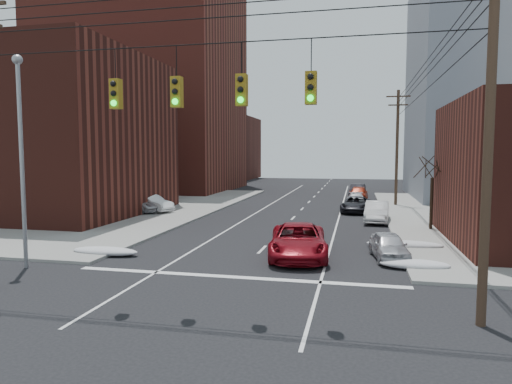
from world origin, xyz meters
The scene contains 25 objects.
ground centered at (0.00, 0.00, 0.00)m, with size 160.00×160.00×0.00m, color black.
sidewalk_nw centered at (-27.00, 27.00, 0.07)m, with size 40.00×40.00×0.15m, color gray.
building_brick_tall centered at (-24.00, 48.00, 15.00)m, with size 24.00×20.00×30.00m, color maroon.
building_brick_near centered at (-22.00, 22.00, 6.50)m, with size 20.00×16.00×13.00m, color #4D1E17.
building_brick_far centered at (-26.00, 74.00, 6.00)m, with size 22.00×18.00×12.00m, color #4D1E17.
building_glass centered at (24.00, 70.00, 11.00)m, with size 20.00×18.00×22.00m, color gray.
utility_pole_right centered at (8.50, 3.00, 5.78)m, with size 2.20×0.28×11.00m.
utility_pole_far centered at (8.50, 34.00, 5.78)m, with size 2.20×0.28×11.00m.
traffic_signals centered at (0.10, 2.97, 7.17)m, with size 17.00×0.42×2.02m.
street_light centered at (-9.50, 6.00, 5.54)m, with size 0.44×0.44×9.32m.
bare_tree centered at (9.59, 20.00, 2.32)m, with size 2.09×2.20×4.93m.
snow_nw centered at (-7.40, 9.00, 0.21)m, with size 3.50×1.08×0.42m, color silver.
snow_ne centered at (7.40, 9.50, 0.21)m, with size 3.00×1.08×0.42m, color silver.
snow_east_far centered at (7.40, 14.00, 0.21)m, with size 4.00×1.08×0.42m, color silver.
red_pickup centered at (2.08, 10.66, 0.81)m, with size 2.70×5.86×1.63m, color maroon.
parked_car_a centered at (6.40, 11.23, 0.64)m, with size 1.52×3.77×1.28m, color #BCBCC1.
parked_car_b centered at (6.32, 23.24, 0.77)m, with size 1.63×4.67×1.54m, color silver.
parked_car_c centered at (4.80, 28.56, 0.68)m, with size 2.25×4.89×1.36m, color black.
parked_car_d centered at (4.80, 33.48, 0.61)m, with size 1.71×4.20×1.22m, color #B5B4B9.
parked_car_e centered at (5.03, 38.36, 0.79)m, with size 1.87×4.64×1.58m, color maroon.
parked_car_f centered at (4.93, 42.57, 0.75)m, with size 1.58×4.52×1.49m, color black.
lot_car_a centered at (-12.12, 24.15, 0.86)m, with size 1.50×4.29×1.41m, color white.
lot_car_b centered at (-13.05, 23.92, 0.84)m, with size 2.28×4.94×1.37m, color #B9B9BE.
lot_car_c centered at (-18.07, 18.11, 0.82)m, with size 1.87×4.60×1.33m, color black.
lot_car_d centered at (-18.81, 24.78, 0.80)m, with size 1.54×3.82×1.30m, color silver.
Camera 1 is at (4.83, -11.27, 5.11)m, focal length 32.00 mm.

